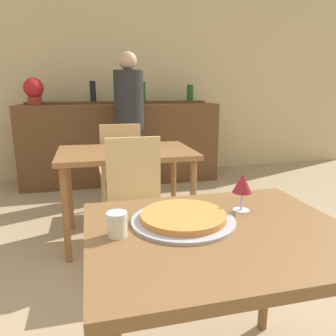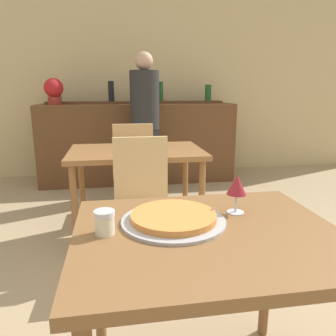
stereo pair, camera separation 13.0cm
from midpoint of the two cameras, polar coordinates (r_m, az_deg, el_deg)
The scene contains 12 objects.
wall_back at distance 4.97m, azimuth -5.13°, elevation 15.23°, with size 8.00×0.05×2.80m.
dining_table_near at distance 1.25m, azimuth 9.90°, elevation -14.66°, with size 0.95×0.78×0.77m.
dining_table_far at distance 2.72m, azimuth -4.16°, elevation 1.28°, with size 1.09×0.72×0.77m.
bar_counter at distance 4.52m, azimuth -4.41°, elevation 4.35°, with size 2.60×0.56×1.06m.
bar_back_shelf at distance 4.61m, azimuth -4.65°, elevation 11.79°, with size 2.39×0.24×0.30m.
chair_far_side_front at distance 2.26m, azimuth -2.86°, elevation -5.11°, with size 0.40×0.40×0.94m.
chair_far_side_back at distance 3.27m, azimuth -4.98°, elevation 0.80°, with size 0.40×0.40×0.94m.
pizza_tray at distance 1.25m, azimuth 3.96°, elevation -8.78°, with size 0.40×0.40×0.04m.
cheese_shaker at distance 1.16m, azimuth -7.81°, elevation -9.38°, with size 0.07×0.07×0.09m.
person_standing at distance 3.91m, azimuth -3.08°, elevation 8.41°, with size 0.34×0.34×1.67m.
wine_glass at distance 1.36m, azimuth 14.58°, elevation -3.09°, with size 0.08×0.08×0.16m.
potted_plant at distance 4.45m, azimuth -18.47°, elevation 12.79°, with size 0.24×0.24×0.33m.
Camera 2 is at (-0.32, -1.05, 1.26)m, focal length 35.00 mm.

